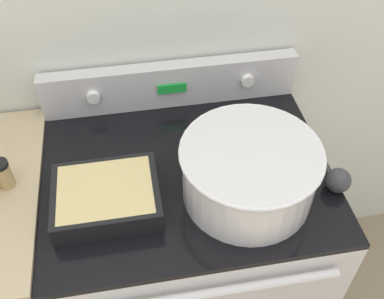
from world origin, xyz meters
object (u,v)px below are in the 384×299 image
object	(u,v)px
casserole_dish	(106,196)
spice_jar_black_cap	(3,174)
mixing_bowl	(249,170)
ladle	(335,176)

from	to	relation	value
casserole_dish	spice_jar_black_cap	distance (m)	0.29
mixing_bowl	ladle	distance (m)	0.25
ladle	spice_jar_black_cap	size ratio (longest dim) A/B	3.37
casserole_dish	ladle	bearing A→B (deg)	-2.98
mixing_bowl	casserole_dish	xyz separation A→B (m)	(-0.37, 0.02, -0.05)
ladle	spice_jar_black_cap	distance (m)	0.90
mixing_bowl	ladle	size ratio (longest dim) A/B	1.25
spice_jar_black_cap	casserole_dish	bearing A→B (deg)	-22.06
casserole_dish	spice_jar_black_cap	size ratio (longest dim) A/B	3.16
mixing_bowl	casserole_dish	world-z (taller)	mixing_bowl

